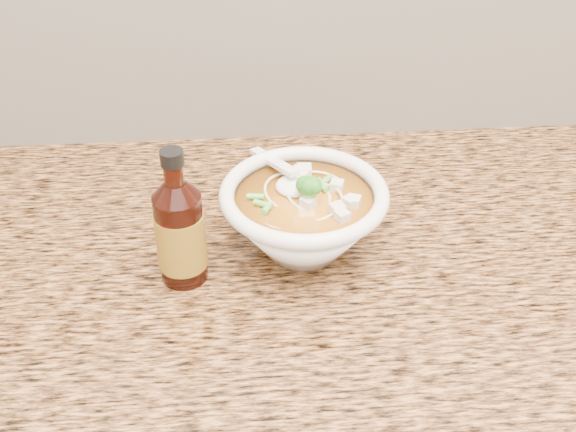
{
  "coord_description": "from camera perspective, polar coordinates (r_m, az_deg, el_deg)",
  "views": [
    {
      "loc": [
        -0.26,
        0.96,
        1.49
      ],
      "look_at": [
        -0.21,
        1.69,
        0.95
      ],
      "focal_mm": 45.0,
      "sensor_mm": 36.0,
      "label": 1
    }
  ],
  "objects": [
    {
      "name": "soup_bowl",
      "position": [
        0.91,
        1.23,
        -0.19
      ],
      "size": [
        0.21,
        0.23,
        0.12
      ],
      "rotation": [
        0.0,
        0.0,
        -0.38
      ],
      "color": "white",
      "rests_on": "counter_slab"
    },
    {
      "name": "hot_sauce_bottle",
      "position": [
        0.87,
        -8.51,
        -1.28
      ],
      "size": [
        0.07,
        0.07,
        0.18
      ],
      "rotation": [
        0.0,
        0.0,
        0.26
      ],
      "color": "#370E07",
      "rests_on": "counter_slab"
    },
    {
      "name": "counter_slab",
      "position": [
        0.98,
        12.26,
        -3.39
      ],
      "size": [
        4.0,
        0.68,
        0.04
      ],
      "primitive_type": "cube",
      "color": "#AA713E",
      "rests_on": "cabinet"
    }
  ]
}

